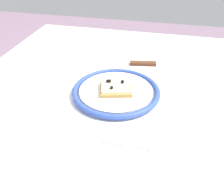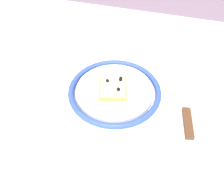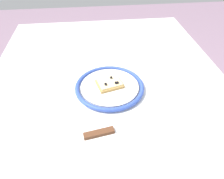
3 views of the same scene
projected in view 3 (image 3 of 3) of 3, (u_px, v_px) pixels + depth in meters
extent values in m
plane|color=gray|center=(110.00, 174.00, 1.28)|extent=(6.00, 6.00, 0.00)
cube|color=white|center=(108.00, 83.00, 0.81)|extent=(1.14, 0.92, 0.03)
cylinder|color=#4C4742|center=(43.00, 83.00, 1.40)|extent=(0.05, 0.05, 0.71)
cylinder|color=#4C4742|center=(158.00, 75.00, 1.47)|extent=(0.05, 0.05, 0.71)
cylinder|color=white|center=(110.00, 87.00, 0.75)|extent=(0.21, 0.21, 0.02)
torus|color=#334FB2|center=(110.00, 87.00, 0.75)|extent=(0.25, 0.25, 0.02)
cube|color=tan|center=(109.00, 84.00, 0.75)|extent=(0.09, 0.10, 0.01)
cube|color=beige|center=(109.00, 82.00, 0.74)|extent=(0.08, 0.09, 0.01)
sphere|color=black|center=(118.00, 82.00, 0.73)|extent=(0.01, 0.01, 0.01)
sphere|color=black|center=(106.00, 84.00, 0.72)|extent=(0.01, 0.01, 0.01)
sphere|color=black|center=(116.00, 83.00, 0.73)|extent=(0.01, 0.01, 0.01)
sphere|color=black|center=(111.00, 77.00, 0.75)|extent=(0.01, 0.01, 0.01)
cube|color=silver|center=(137.00, 125.00, 0.63)|extent=(0.04, 0.15, 0.00)
cube|color=#59331E|center=(99.00, 133.00, 0.60)|extent=(0.04, 0.09, 0.01)
cube|color=silver|center=(90.00, 61.00, 0.89)|extent=(0.01, 0.11, 0.00)
cube|color=silver|center=(119.00, 60.00, 0.90)|extent=(0.02, 0.04, 0.00)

